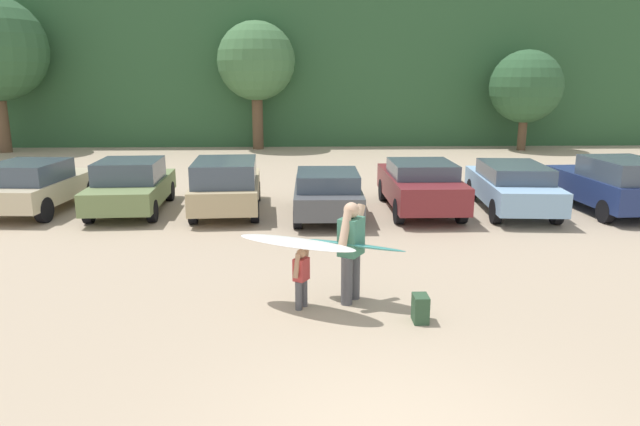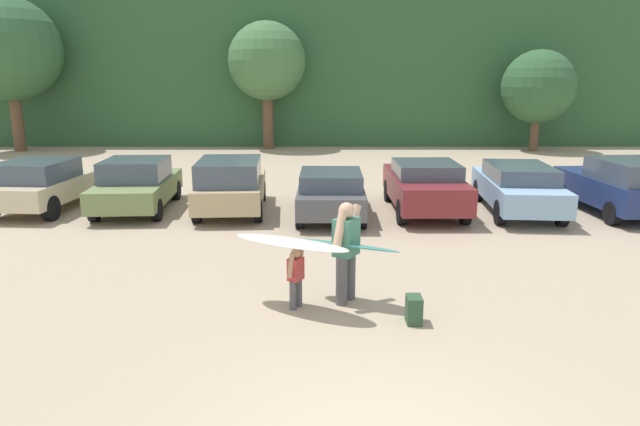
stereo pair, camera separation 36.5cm
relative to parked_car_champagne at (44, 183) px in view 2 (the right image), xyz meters
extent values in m
cube|color=#2D5633|center=(8.77, 21.43, 3.44)|extent=(108.00, 12.00, 8.46)
cylinder|color=brown|center=(-7.60, 13.49, 0.69)|extent=(0.60, 0.60, 2.97)
sphere|color=#2D5633|center=(-7.60, 13.49, 4.38)|extent=(5.19, 5.19, 5.19)
cylinder|color=brown|center=(5.33, 14.52, 0.64)|extent=(0.58, 0.58, 2.88)
sphere|color=#427042|center=(5.33, 14.52, 3.82)|extent=(4.08, 4.08, 4.08)
cylinder|color=brown|center=(19.36, 13.58, 0.07)|extent=(0.45, 0.45, 1.72)
sphere|color=#2D5633|center=(19.36, 13.58, 2.52)|extent=(3.74, 3.74, 3.74)
cube|color=beige|center=(0.01, 0.12, -0.14)|extent=(2.22, 4.28, 0.61)
cube|color=#3F4C5B|center=(-0.03, -0.32, 0.44)|extent=(1.91, 2.20, 0.55)
cylinder|color=black|center=(-0.74, 1.55, -0.45)|extent=(0.27, 0.71, 0.69)
cylinder|color=black|center=(0.97, 1.42, -0.45)|extent=(0.27, 0.71, 0.69)
cylinder|color=black|center=(0.76, -1.31, -0.45)|extent=(0.27, 0.71, 0.69)
cube|color=#6B7F4C|center=(2.75, 0.01, -0.19)|extent=(2.08, 4.30, 0.60)
cube|color=#3F4C5B|center=(2.76, -0.08, 0.42)|extent=(1.81, 2.03, 0.61)
cylinder|color=black|center=(1.84, 1.35, -0.49)|extent=(0.25, 0.62, 0.61)
cylinder|color=black|center=(3.51, 1.44, -0.49)|extent=(0.25, 0.62, 0.61)
cylinder|color=black|center=(1.99, -1.42, -0.49)|extent=(0.25, 0.62, 0.61)
cylinder|color=black|center=(3.66, -1.33, -0.49)|extent=(0.25, 0.62, 0.61)
cube|color=tan|center=(5.54, -0.15, -0.17)|extent=(2.08, 4.25, 0.64)
cube|color=#3F4C5B|center=(5.57, -0.64, 0.47)|extent=(1.83, 2.56, 0.63)
cylinder|color=black|center=(4.64, 1.17, -0.48)|extent=(0.26, 0.63, 0.62)
cylinder|color=black|center=(6.28, 1.27, -0.48)|extent=(0.26, 0.63, 0.62)
cylinder|color=black|center=(4.80, -1.56, -0.48)|extent=(0.26, 0.63, 0.62)
cylinder|color=black|center=(6.45, -1.46, -0.48)|extent=(0.26, 0.63, 0.62)
cube|color=#4C4F54|center=(8.43, -0.83, -0.20)|extent=(1.84, 3.94, 0.59)
cube|color=#3F4C5B|center=(8.43, -1.14, 0.32)|extent=(1.68, 2.08, 0.44)
cylinder|color=black|center=(7.63, 0.47, -0.49)|extent=(0.23, 0.61, 0.61)
cylinder|color=black|center=(9.25, 0.45, -0.49)|extent=(0.23, 0.61, 0.61)
cylinder|color=black|center=(7.60, -2.11, -0.49)|extent=(0.23, 0.61, 0.61)
cylinder|color=black|center=(9.22, -2.13, -0.49)|extent=(0.23, 0.61, 0.61)
cube|color=maroon|center=(11.15, -0.25, -0.08)|extent=(1.91, 4.47, 0.73)
cube|color=#3F4C5B|center=(11.15, -0.45, 0.49)|extent=(1.74, 2.06, 0.41)
cylinder|color=black|center=(10.29, 1.22, -0.45)|extent=(0.22, 0.69, 0.68)
cylinder|color=black|center=(11.99, 1.23, -0.45)|extent=(0.22, 0.69, 0.68)
cylinder|color=black|center=(10.31, -1.72, -0.45)|extent=(0.22, 0.69, 0.68)
cylinder|color=black|center=(12.00, -1.71, -0.45)|extent=(0.22, 0.69, 0.68)
cube|color=#84ADD1|center=(13.83, -0.31, -0.14)|extent=(2.13, 4.75, 0.64)
cube|color=#3F4C5B|center=(13.82, -0.45, 0.40)|extent=(1.82, 2.63, 0.43)
cylinder|color=black|center=(13.15, 1.27, -0.46)|extent=(0.27, 0.68, 0.67)
cylinder|color=black|center=(14.74, 1.15, -0.46)|extent=(0.27, 0.68, 0.67)
cylinder|color=black|center=(12.91, -1.77, -0.46)|extent=(0.27, 0.68, 0.67)
cylinder|color=black|center=(14.51, -1.89, -0.46)|extent=(0.27, 0.68, 0.67)
cube|color=navy|center=(16.62, -0.40, -0.10)|extent=(2.04, 4.21, 0.74)
cube|color=#3F4C5B|center=(16.66, -1.15, 0.56)|extent=(1.79, 2.38, 0.58)
cylinder|color=black|center=(15.73, 0.90, -0.48)|extent=(0.26, 0.65, 0.63)
cylinder|color=black|center=(17.35, 1.00, -0.48)|extent=(0.26, 0.65, 0.63)
cylinder|color=black|center=(15.89, -1.80, -0.48)|extent=(0.26, 0.65, 0.63)
cylinder|color=#4C4C51|center=(8.50, -7.23, -0.36)|extent=(0.20, 0.20, 0.86)
cylinder|color=#4C4C51|center=(8.66, -6.97, -0.36)|extent=(0.20, 0.20, 0.86)
cube|color=#3F7F66|center=(8.58, -7.10, 0.39)|extent=(0.51, 0.54, 0.66)
sphere|color=#D8AD8C|center=(8.58, -7.10, 0.86)|extent=(0.27, 0.27, 0.27)
cylinder|color=#D8AD8C|center=(8.45, -7.31, 0.56)|extent=(0.32, 0.41, 0.70)
cylinder|color=#D8AD8C|center=(8.70, -6.89, 0.56)|extent=(0.36, 0.47, 0.68)
cylinder|color=#4C4C51|center=(7.67, -7.46, -0.54)|extent=(0.12, 0.12, 0.50)
cylinder|color=#4C4C51|center=(7.76, -7.30, -0.54)|extent=(0.12, 0.12, 0.50)
cube|color=#B23838|center=(7.71, -7.38, -0.10)|extent=(0.30, 0.32, 0.39)
sphere|color=tan|center=(7.71, -7.38, 0.18)|extent=(0.16, 0.16, 0.16)
cylinder|color=tan|center=(7.64, -7.50, 0.01)|extent=(0.16, 0.20, 0.42)
cylinder|color=tan|center=(7.79, -7.26, 0.01)|extent=(0.17, 0.20, 0.42)
ellipsoid|color=teal|center=(8.64, -7.13, 0.24)|extent=(1.85, 1.24, 0.21)
ellipsoid|color=white|center=(7.63, -7.44, 0.39)|extent=(2.18, 1.54, 0.09)
cube|color=#2D4C33|center=(9.63, -8.00, -0.57)|extent=(0.24, 0.34, 0.45)
camera|label=1|loc=(7.76, -16.57, 3.09)|focal=32.23mm
camera|label=2|loc=(8.13, -16.58, 3.09)|focal=32.23mm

